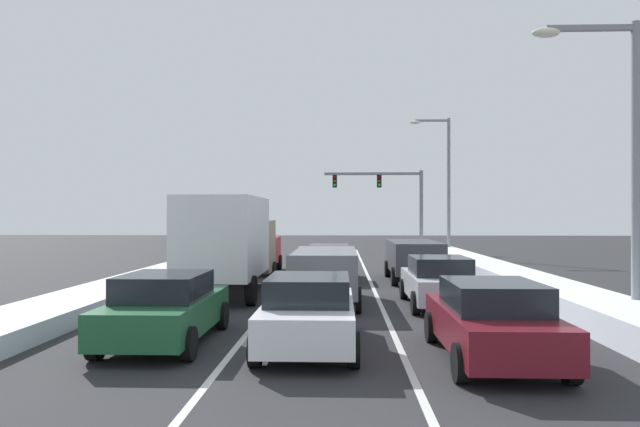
{
  "coord_description": "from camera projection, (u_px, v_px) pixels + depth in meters",
  "views": [
    {
      "loc": [
        0.48,
        -4.74,
        2.75
      ],
      "look_at": [
        -0.76,
        29.45,
        2.87
      ],
      "focal_mm": 32.71,
      "sensor_mm": 36.0,
      "label": 1
    }
  ],
  "objects": [
    {
      "name": "ground_plane",
      "position": [
        327.0,
        293.0,
        20.7
      ],
      "size": [
        120.0,
        120.0,
        0.0
      ],
      "primitive_type": "plane",
      "color": "#28282B"
    },
    {
      "name": "lane_stripe_between_right_lane_and_center_lane",
      "position": [
        370.0,
        280.0,
        24.63
      ],
      "size": [
        0.14,
        43.9,
        0.01
      ],
      "primitive_type": "cube",
      "color": "silver",
      "rests_on": "ground"
    },
    {
      "name": "lane_stripe_between_center_lane_and_left_lane",
      "position": [
        290.0,
        280.0,
        24.75
      ],
      "size": [
        0.14,
        43.9,
        0.01
      ],
      "primitive_type": "cube",
      "color": "silver",
      "rests_on": "ground"
    },
    {
      "name": "snow_bank_right_shoulder",
      "position": [
        496.0,
        273.0,
        24.44
      ],
      "size": [
        1.91,
        43.9,
        0.67
      ],
      "primitive_type": "cube",
      "color": "silver",
      "rests_on": "ground"
    },
    {
      "name": "snow_bank_left_shoulder",
      "position": [
        166.0,
        274.0,
        24.94
      ],
      "size": [
        2.14,
        43.9,
        0.48
      ],
      "primitive_type": "cube",
      "color": "silver",
      "rests_on": "ground"
    },
    {
      "name": "sedan_maroon_right_lane_nearest",
      "position": [
        492.0,
        320.0,
        11.03
      ],
      "size": [
        2.0,
        4.5,
        1.51
      ],
      "color": "maroon",
      "rests_on": "ground"
    },
    {
      "name": "sedan_silver_right_lane_second",
      "position": [
        439.0,
        281.0,
        17.57
      ],
      "size": [
        2.0,
        4.5,
        1.51
      ],
      "color": "#B7BABF",
      "rests_on": "ground"
    },
    {
      "name": "suv_charcoal_right_lane_third",
      "position": [
        414.0,
        257.0,
        24.37
      ],
      "size": [
        2.16,
        4.9,
        1.67
      ],
      "color": "#38383D",
      "rests_on": "ground"
    },
    {
      "name": "sedan_white_center_lane_nearest",
      "position": [
        309.0,
        312.0,
        12.02
      ],
      "size": [
        2.0,
        4.5,
        1.51
      ],
      "color": "silver",
      "rests_on": "ground"
    },
    {
      "name": "suv_gray_center_lane_second",
      "position": [
        324.0,
        271.0,
        18.1
      ],
      "size": [
        2.16,
        4.9,
        1.67
      ],
      "color": "slate",
      "rests_on": "ground"
    },
    {
      "name": "sedan_navy_center_lane_third",
      "position": [
        329.0,
        262.0,
        24.89
      ],
      "size": [
        2.0,
        4.5,
        1.51
      ],
      "color": "navy",
      "rests_on": "ground"
    },
    {
      "name": "sedan_green_left_lane_nearest",
      "position": [
        166.0,
        308.0,
        12.52
      ],
      "size": [
        2.0,
        4.5,
        1.51
      ],
      "color": "#1E5633",
      "rests_on": "ground"
    },
    {
      "name": "box_truck_left_lane_second",
      "position": [
        230.0,
        240.0,
        20.2
      ],
      "size": [
        2.53,
        7.2,
        3.36
      ],
      "color": "#937F60",
      "rests_on": "ground"
    },
    {
      "name": "suv_red_left_lane_third",
      "position": [
        255.0,
        252.0,
        27.97
      ],
      "size": [
        2.16,
        4.9,
        1.67
      ],
      "color": "maroon",
      "rests_on": "ground"
    },
    {
      "name": "traffic_light_gantry",
      "position": [
        391.0,
        193.0,
        44.48
      ],
      "size": [
        7.54,
        0.47,
        6.2
      ],
      "color": "slate",
      "rests_on": "ground"
    },
    {
      "name": "street_lamp_right_near",
      "position": [
        620.0,
        142.0,
        14.47
      ],
      "size": [
        2.66,
        0.36,
        7.57
      ],
      "color": "gray",
      "rests_on": "ground"
    },
    {
      "name": "street_lamp_right_mid",
      "position": [
        444.0,
        175.0,
        38.41
      ],
      "size": [
        2.66,
        0.36,
        9.18
      ],
      "color": "gray",
      "rests_on": "ground"
    }
  ]
}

